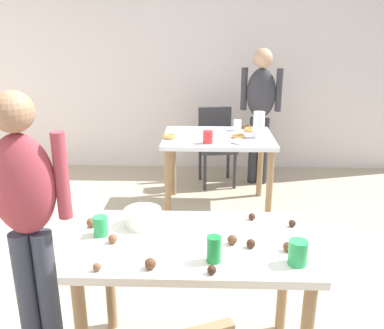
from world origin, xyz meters
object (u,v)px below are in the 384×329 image
at_px(chair_far_table, 216,141).
at_px(pitcher_far, 259,125).
at_px(person_adult_far, 261,105).
at_px(dining_table_near, 195,261).
at_px(mixing_bowl, 143,217).
at_px(soda_can, 214,249).
at_px(person_girl_near, 26,209).
at_px(dining_table_far, 218,147).

bearing_deg(chair_far_table, pitcher_far, -64.93).
height_order(chair_far_table, person_adult_far, person_adult_far).
bearing_deg(person_adult_far, chair_far_table, 178.58).
height_order(dining_table_near, person_adult_far, person_adult_far).
height_order(mixing_bowl, soda_can, soda_can).
bearing_deg(person_girl_near, pitcher_far, 54.34).
xyz_separation_m(mixing_bowl, pitcher_far, (0.82, 1.84, 0.08)).
bearing_deg(soda_can, pitcher_far, 78.21).
xyz_separation_m(person_girl_near, mixing_bowl, (0.57, 0.10, -0.08)).
xyz_separation_m(chair_far_table, person_adult_far, (0.49, -0.01, 0.42)).
distance_m(mixing_bowl, pitcher_far, 2.02).
bearing_deg(chair_far_table, mixing_bowl, -99.68).
xyz_separation_m(mixing_bowl, soda_can, (0.37, -0.35, 0.02)).
xyz_separation_m(dining_table_far, mixing_bowl, (-0.45, -1.89, 0.15)).
height_order(person_girl_near, soda_can, person_girl_near).
bearing_deg(dining_table_far, dining_table_near, -94.76).
bearing_deg(soda_can, dining_table_far, 87.91).
distance_m(dining_table_near, dining_table_far, 2.06).
relative_size(person_adult_far, soda_can, 12.54).
height_order(person_adult_far, pitcher_far, person_adult_far).
bearing_deg(chair_far_table, dining_table_near, -93.53).
bearing_deg(person_adult_far, mixing_bowl, -109.60).
bearing_deg(dining_table_near, mixing_bowl, 149.88).
bearing_deg(mixing_bowl, dining_table_near, -30.12).
bearing_deg(chair_far_table, dining_table_far, -90.16).
bearing_deg(dining_table_far, soda_can, -92.09).
height_order(dining_table_far, chair_far_table, chair_far_table).
xyz_separation_m(dining_table_near, person_adult_far, (0.66, 2.79, 0.28)).
bearing_deg(dining_table_near, soda_can, -64.71).
height_order(mixing_bowl, pitcher_far, pitcher_far).
bearing_deg(person_adult_far, person_girl_near, -118.88).
xyz_separation_m(chair_far_table, pitcher_far, (0.37, -0.80, 0.38)).
bearing_deg(soda_can, person_adult_far, 79.18).
bearing_deg(person_adult_far, soda_can, -100.82).
relative_size(chair_far_table, mixing_bowl, 4.45).
distance_m(mixing_bowl, soda_can, 0.51).
distance_m(dining_table_far, pitcher_far, 0.44).
bearing_deg(mixing_bowl, person_adult_far, 70.40).
xyz_separation_m(person_adult_far, pitcher_far, (-0.11, -0.79, -0.04)).
bearing_deg(person_girl_near, chair_far_table, 69.59).
bearing_deg(soda_can, dining_table_near, 115.29).
height_order(chair_far_table, mixing_bowl, chair_far_table).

